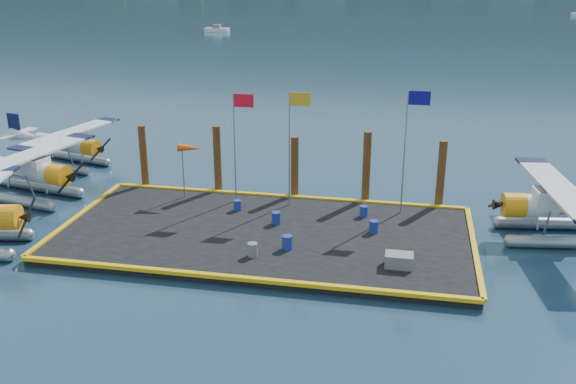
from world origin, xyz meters
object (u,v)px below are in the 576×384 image
at_px(windsock, 190,149).
at_px(drum_3, 287,242).
at_px(piling_4, 441,177).
at_px(drum_0, 238,205).
at_px(drum_2, 374,227).
at_px(crate, 399,260).
at_px(piling_3, 366,170).
at_px(drum_1, 253,250).
at_px(seaplane_d, 565,209).
at_px(seaplane_b, 24,173).
at_px(piling_0, 144,159).
at_px(seaplane_c, 65,146).
at_px(piling_1, 218,162).
at_px(flagpole_blue, 410,134).
at_px(drum_5, 276,218).
at_px(piling_2, 295,170).
at_px(flagpole_red, 238,131).
at_px(drum_4, 364,211).
at_px(flagpole_yellow, 293,132).

bearing_deg(windsock, drum_3, -40.67).
bearing_deg(piling_4, drum_0, -164.45).
bearing_deg(drum_2, windsock, 164.25).
bearing_deg(drum_0, crate, -30.38).
height_order(windsock, piling_3, piling_3).
height_order(drum_0, drum_1, drum_1).
bearing_deg(seaplane_d, seaplane_b, 81.95).
distance_m(drum_3, piling_0, 12.37).
xyz_separation_m(drum_0, piling_3, (6.55, 2.94, 1.47)).
distance_m(seaplane_c, drum_1, 19.67).
bearing_deg(piling_0, piling_3, 0.00).
relative_size(seaplane_b, piling_1, 2.37).
bearing_deg(drum_0, flagpole_blue, 8.69).
bearing_deg(seaplane_d, drum_1, 103.77).
height_order(drum_5, windsock, windsock).
xyz_separation_m(drum_3, windsock, (-6.51, 5.59, 2.49)).
relative_size(flagpole_blue, piling_1, 1.55).
xyz_separation_m(seaplane_c, piling_2, (16.11, -3.61, 0.54)).
distance_m(windsock, piling_1, 2.21).
relative_size(seaplane_b, piling_0, 2.49).
height_order(drum_1, crate, drum_1).
xyz_separation_m(flagpole_red, piling_2, (2.79, 1.60, -2.50)).
bearing_deg(drum_3, drum_2, 35.32).
relative_size(drum_0, piling_1, 0.13).
bearing_deg(crate, piling_1, 142.93).
height_order(drum_2, windsock, windsock).
xyz_separation_m(drum_2, windsock, (-10.30, 2.90, 2.52)).
xyz_separation_m(drum_1, windsock, (-5.12, 6.61, 2.51)).
relative_size(seaplane_c, seaplane_d, 0.88).
bearing_deg(drum_4, windsock, 174.60).
xyz_separation_m(drum_0, crate, (8.66, -5.08, 0.02)).
height_order(seaplane_b, drum_4, seaplane_b).
distance_m(drum_1, windsock, 8.73).
xyz_separation_m(flagpole_yellow, windsock, (-5.73, 0.00, -1.28)).
bearing_deg(seaplane_b, piling_0, 123.06).
bearing_deg(seaplane_c, piling_1, 86.73).
distance_m(seaplane_d, piling_3, 10.23).
relative_size(seaplane_c, piling_2, 2.32).
bearing_deg(drum_4, drum_2, -71.96).
bearing_deg(crate, piling_3, 104.73).
height_order(crate, piling_2, piling_2).
bearing_deg(windsock, flagpole_blue, -0.00).
xyz_separation_m(seaplane_b, drum_0, (12.70, -0.48, -0.85)).
xyz_separation_m(seaplane_b, piling_0, (6.25, 2.46, 0.46)).
xyz_separation_m(flagpole_yellow, piling_4, (7.80, 1.60, -2.51)).
distance_m(piling_2, piling_4, 8.00).
relative_size(seaplane_d, piling_1, 2.38).
distance_m(seaplane_d, windsock, 19.51).
distance_m(seaplane_c, flagpole_yellow, 17.41).
xyz_separation_m(drum_2, crate, (1.33, -3.51, -0.01)).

